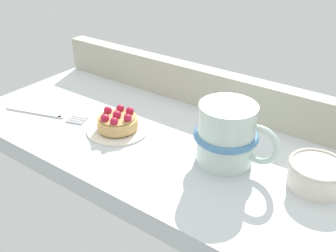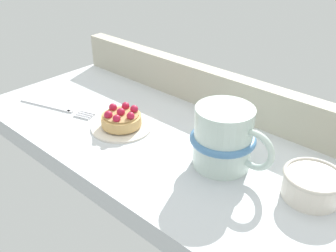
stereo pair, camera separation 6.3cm
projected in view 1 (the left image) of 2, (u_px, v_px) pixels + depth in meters
ground_plane at (163, 146)px, 67.33cm from camera, size 76.04×33.58×3.69cm
window_rail_back at (208, 88)px, 75.15cm from camera, size 74.52×3.27×7.74cm
dessert_plate at (118, 129)px, 68.18cm from camera, size 11.16×11.16×0.69cm
raspberry_tart at (117, 121)px, 67.38cm from camera, size 7.28×7.28×3.30cm
coffee_mug at (228, 134)px, 57.93cm from camera, size 13.69×10.10×9.83cm
dessert_fork at (46, 114)px, 73.21cm from camera, size 17.33×6.77×0.60cm
sugar_bowl at (317, 174)px, 53.72cm from camera, size 8.32×8.32×3.93cm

